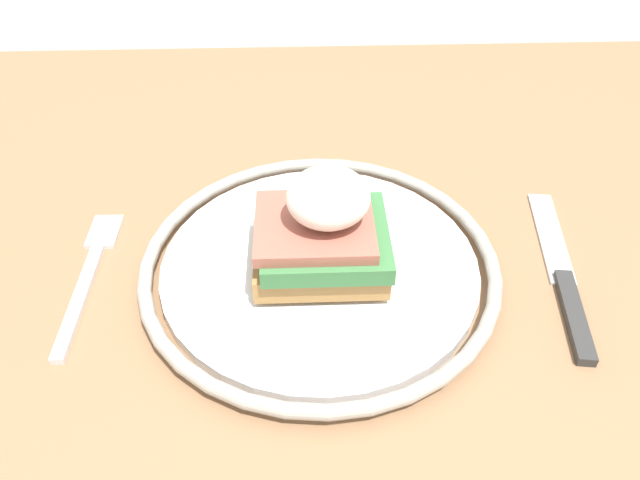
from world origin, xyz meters
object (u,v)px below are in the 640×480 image
at_px(sandwich, 323,231).
at_px(fork, 90,272).
at_px(knife, 564,281).
at_px(plate, 320,269).

relative_size(sandwich, fork, 0.85).
bearing_deg(knife, fork, 176.26).
bearing_deg(knife, plate, 175.53).
xyz_separation_m(fork, knife, (0.34, -0.02, 0.00)).
xyz_separation_m(plate, fork, (-0.16, 0.01, -0.01)).
height_order(plate, knife, plate).
distance_m(sandwich, fork, 0.17).
bearing_deg(plate, sandwich, -20.76).
bearing_deg(fork, knife, -3.74).
xyz_separation_m(plate, sandwich, (0.00, -0.00, 0.04)).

